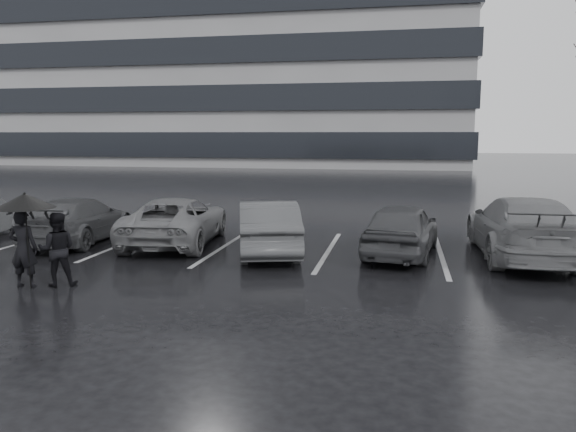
# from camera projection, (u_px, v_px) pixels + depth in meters

# --- Properties ---
(ground) EXTENTS (160.00, 160.00, 0.00)m
(ground) POSITION_uv_depth(u_px,v_px,m) (286.00, 273.00, 12.06)
(ground) COLOR black
(ground) RESTS_ON ground
(office_building) EXTENTS (61.00, 26.00, 29.00)m
(office_building) POSITION_uv_depth(u_px,v_px,m) (176.00, 28.00, 60.82)
(office_building) COLOR gray
(office_building) RESTS_ON ground
(car_main) EXTENTS (2.07, 4.03, 1.31)m
(car_main) POSITION_uv_depth(u_px,v_px,m) (401.00, 229.00, 13.80)
(car_main) COLOR black
(car_main) RESTS_ON ground
(car_west_a) EXTENTS (2.49, 4.27, 1.33)m
(car_west_a) POSITION_uv_depth(u_px,v_px,m) (268.00, 227.00, 14.05)
(car_west_a) COLOR #29292B
(car_west_a) RESTS_ON ground
(car_west_b) EXTENTS (2.63, 4.78, 1.27)m
(car_west_b) POSITION_uv_depth(u_px,v_px,m) (176.00, 221.00, 15.23)
(car_west_b) COLOR #4A4A4C
(car_west_b) RESTS_ON ground
(car_west_c) EXTENTS (2.09, 4.39, 1.23)m
(car_west_c) POSITION_uv_depth(u_px,v_px,m) (78.00, 220.00, 15.45)
(car_west_c) COLOR black
(car_west_c) RESTS_ON ground
(car_east) EXTENTS (2.18, 5.19, 1.50)m
(car_east) POSITION_uv_depth(u_px,v_px,m) (523.00, 227.00, 13.47)
(car_east) COLOR #4A4A4C
(car_east) RESTS_ON ground
(pedestrian_left) EXTENTS (0.59, 0.42, 1.52)m
(pedestrian_left) POSITION_uv_depth(u_px,v_px,m) (24.00, 249.00, 10.90)
(pedestrian_left) COLOR black
(pedestrian_left) RESTS_ON ground
(pedestrian_right) EXTENTS (0.88, 0.81, 1.46)m
(pedestrian_right) POSITION_uv_depth(u_px,v_px,m) (57.00, 249.00, 10.99)
(pedestrian_right) COLOR black
(pedestrian_right) RESTS_ON ground
(umbrella) EXTENTS (1.11, 1.11, 1.88)m
(umbrella) POSITION_uv_depth(u_px,v_px,m) (25.00, 201.00, 10.65)
(umbrella) COLOR black
(umbrella) RESTS_ON ground
(stall_stripes) EXTENTS (19.72, 5.00, 0.00)m
(stall_stripes) POSITION_uv_depth(u_px,v_px,m) (275.00, 249.00, 14.64)
(stall_stripes) COLOR #9C9C9E
(stall_stripes) RESTS_ON ground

